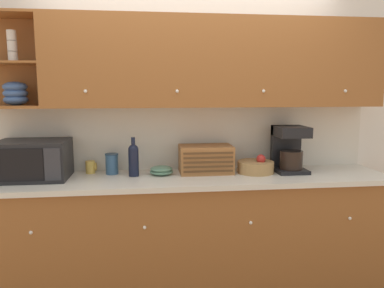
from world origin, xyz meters
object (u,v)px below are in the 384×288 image
object	(u,v)px
microwave	(33,160)
bread_box	(206,159)
mug	(91,167)
coffee_maker	(289,149)
bowl_stack_on_counter	(161,170)
fruit_basket	(256,167)
wine_bottle	(134,159)
storage_canister	(112,164)

from	to	relation	value
microwave	bread_box	bearing A→B (deg)	2.12
mug	bread_box	world-z (taller)	bread_box
bread_box	coffee_maker	bearing A→B (deg)	-2.72
bowl_stack_on_counter	fruit_basket	size ratio (longest dim) A/B	0.64
mug	coffee_maker	size ratio (longest dim) A/B	0.27
bowl_stack_on_counter	coffee_maker	distance (m)	1.08
mug	wine_bottle	world-z (taller)	wine_bottle
microwave	bread_box	distance (m)	1.36
mug	storage_canister	distance (m)	0.19
microwave	coffee_maker	xyz separation A→B (m)	(2.06, 0.02, 0.04)
bowl_stack_on_counter	storage_canister	bearing A→B (deg)	170.26
bowl_stack_on_counter	bread_box	world-z (taller)	bread_box
storage_canister	bread_box	world-z (taller)	bread_box
fruit_basket	microwave	bearing A→B (deg)	179.82
wine_bottle	bowl_stack_on_counter	bearing A→B (deg)	7.12
wine_bottle	fruit_basket	xyz separation A→B (m)	(1.00, -0.00, -0.09)
microwave	bread_box	size ratio (longest dim) A/B	1.21
mug	fruit_basket	xyz separation A→B (m)	(1.36, -0.15, 0.00)
microwave	fruit_basket	size ratio (longest dim) A/B	1.75
fruit_basket	bread_box	bearing A→B (deg)	172.30
coffee_maker	storage_canister	bearing A→B (deg)	177.07
fruit_basket	coffee_maker	size ratio (longest dim) A/B	0.78
wine_bottle	coffee_maker	xyz separation A→B (m)	(1.29, 0.02, 0.05)
wine_bottle	coffee_maker	bearing A→B (deg)	0.93
bowl_stack_on_counter	coffee_maker	world-z (taller)	coffee_maker
microwave	storage_canister	size ratio (longest dim) A/B	3.11
microwave	coffee_maker	bearing A→B (deg)	0.47
wine_bottle	bread_box	bearing A→B (deg)	5.27
bowl_stack_on_counter	coffee_maker	size ratio (longest dim) A/B	0.50
microwave	mug	world-z (taller)	microwave
storage_canister	bread_box	bearing A→B (deg)	-3.12
microwave	bowl_stack_on_counter	size ratio (longest dim) A/B	2.75
microwave	fruit_basket	world-z (taller)	microwave
bread_box	fruit_basket	size ratio (longest dim) A/B	1.45
microwave	storage_canister	xyz separation A→B (m)	(0.58, 0.09, -0.06)
bread_box	bowl_stack_on_counter	bearing A→B (deg)	-175.85
wine_bottle	coffee_maker	world-z (taller)	coffee_maker
bread_box	fruit_basket	world-z (taller)	bread_box
bowl_stack_on_counter	fruit_basket	distance (m)	0.78
wine_bottle	bowl_stack_on_counter	size ratio (longest dim) A/B	1.64
microwave	wine_bottle	world-z (taller)	wine_bottle
microwave	coffee_maker	distance (m)	2.06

